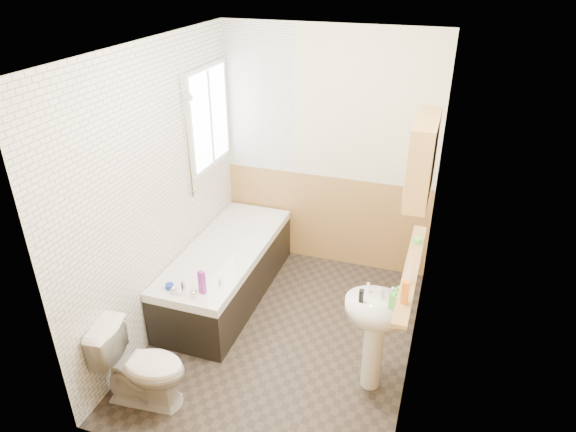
% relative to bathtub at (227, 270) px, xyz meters
% --- Properties ---
extents(floor, '(2.80, 2.80, 0.00)m').
position_rel_bathtub_xyz_m(floor, '(0.73, -0.44, -0.29)').
color(floor, '#2C251F').
rests_on(floor, ground).
extents(ceiling, '(2.80, 2.80, 0.00)m').
position_rel_bathtub_xyz_m(ceiling, '(0.73, -0.44, 2.21)').
color(ceiling, white).
rests_on(ceiling, ground).
extents(wall_back, '(2.20, 0.02, 2.50)m').
position_rel_bathtub_xyz_m(wall_back, '(0.73, 0.97, 0.96)').
color(wall_back, beige).
rests_on(wall_back, ground).
extents(wall_front, '(2.20, 0.02, 2.50)m').
position_rel_bathtub_xyz_m(wall_front, '(0.73, -1.85, 0.96)').
color(wall_front, beige).
rests_on(wall_front, ground).
extents(wall_left, '(0.02, 2.80, 2.50)m').
position_rel_bathtub_xyz_m(wall_left, '(-0.38, -0.44, 0.96)').
color(wall_left, beige).
rests_on(wall_left, ground).
extents(wall_right, '(0.02, 2.80, 2.50)m').
position_rel_bathtub_xyz_m(wall_right, '(1.84, -0.44, 0.96)').
color(wall_right, beige).
rests_on(wall_right, ground).
extents(wainscot_right, '(0.01, 2.80, 1.00)m').
position_rel_bathtub_xyz_m(wainscot_right, '(1.82, -0.44, 0.21)').
color(wainscot_right, '#B28649').
rests_on(wainscot_right, wall_right).
extents(wainscot_front, '(2.20, 0.01, 1.00)m').
position_rel_bathtub_xyz_m(wainscot_front, '(0.73, -1.83, 0.21)').
color(wainscot_front, '#B28649').
rests_on(wainscot_front, wall_front).
extents(wainscot_back, '(2.20, 0.01, 1.00)m').
position_rel_bathtub_xyz_m(wainscot_back, '(0.73, 0.95, 0.21)').
color(wainscot_back, '#B28649').
rests_on(wainscot_back, wall_back).
extents(tile_cladding_left, '(0.01, 2.80, 2.50)m').
position_rel_bathtub_xyz_m(tile_cladding_left, '(-0.36, -0.44, 0.96)').
color(tile_cladding_left, white).
rests_on(tile_cladding_left, wall_left).
extents(tile_return_back, '(0.75, 0.01, 1.50)m').
position_rel_bathtub_xyz_m(tile_return_back, '(0.01, 0.95, 1.46)').
color(tile_return_back, white).
rests_on(tile_return_back, wall_back).
extents(window, '(0.03, 0.79, 0.99)m').
position_rel_bathtub_xyz_m(window, '(-0.33, 0.51, 1.36)').
color(window, white).
rests_on(window, wall_left).
extents(bathtub, '(0.70, 1.83, 0.69)m').
position_rel_bathtub_xyz_m(bathtub, '(0.00, 0.00, 0.00)').
color(bathtub, black).
rests_on(bathtub, floor).
extents(shower_riser, '(0.10, 0.08, 1.14)m').
position_rel_bathtub_xyz_m(shower_riser, '(-0.31, 0.03, 1.40)').
color(shower_riser, silver).
rests_on(shower_riser, wall_left).
extents(toilet, '(0.71, 0.44, 0.66)m').
position_rel_bathtub_xyz_m(toilet, '(-0.03, -1.44, 0.04)').
color(toilet, white).
rests_on(toilet, floor).
extents(sink, '(0.48, 0.38, 0.92)m').
position_rel_bathtub_xyz_m(sink, '(1.57, -0.74, 0.29)').
color(sink, white).
rests_on(sink, floor).
extents(pine_shelf, '(0.10, 1.31, 0.03)m').
position_rel_bathtub_xyz_m(pine_shelf, '(1.77, -0.62, 0.77)').
color(pine_shelf, '#B28649').
rests_on(pine_shelf, wall_right).
extents(medicine_cabinet, '(0.16, 0.61, 0.55)m').
position_rel_bathtub_xyz_m(medicine_cabinet, '(1.74, -0.52, 1.57)').
color(medicine_cabinet, '#B28649').
rests_on(medicine_cabinet, wall_right).
extents(foam_can, '(0.06, 0.06, 0.16)m').
position_rel_bathtub_xyz_m(foam_can, '(1.77, -1.05, 0.86)').
color(foam_can, orange).
rests_on(foam_can, pine_shelf).
extents(green_bottle, '(0.05, 0.05, 0.23)m').
position_rel_bathtub_xyz_m(green_bottle, '(1.77, -0.81, 0.89)').
color(green_bottle, silver).
rests_on(green_bottle, pine_shelf).
extents(black_jar, '(0.08, 0.08, 0.04)m').
position_rel_bathtub_xyz_m(black_jar, '(1.77, -0.25, 0.80)').
color(black_jar, '#59C647').
rests_on(black_jar, pine_shelf).
extents(soap_bottle, '(0.15, 0.20, 0.08)m').
position_rel_bathtub_xyz_m(soap_bottle, '(1.71, -0.78, 0.57)').
color(soap_bottle, '#59C647').
rests_on(soap_bottle, sink).
extents(clear_bottle, '(0.05, 0.05, 0.10)m').
position_rel_bathtub_xyz_m(clear_bottle, '(1.45, -0.78, 0.58)').
color(clear_bottle, black).
rests_on(clear_bottle, sink).
extents(blue_gel, '(0.07, 0.05, 0.21)m').
position_rel_bathtub_xyz_m(blue_gel, '(0.13, -0.73, 0.37)').
color(blue_gel, purple).
rests_on(blue_gel, bathtub).
extents(cream_jar, '(0.08, 0.08, 0.04)m').
position_rel_bathtub_xyz_m(cream_jar, '(-0.16, -0.77, 0.29)').
color(cream_jar, '#19339E').
rests_on(cream_jar, bathtub).
extents(orange_bottle, '(0.03, 0.03, 0.08)m').
position_rel_bathtub_xyz_m(orange_bottle, '(0.23, -0.61, 0.30)').
color(orange_bottle, silver).
rests_on(orange_bottle, bathtub).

